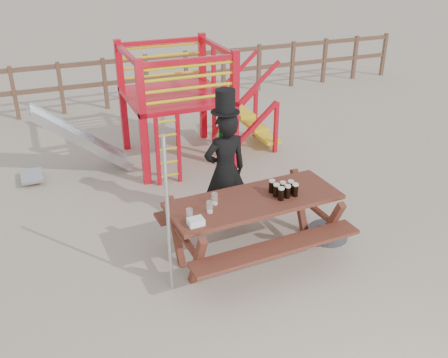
% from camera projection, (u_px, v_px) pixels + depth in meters
% --- Properties ---
extents(ground, '(60.00, 60.00, 0.00)m').
position_uv_depth(ground, '(249.00, 268.00, 6.34)').
color(ground, tan).
rests_on(ground, ground).
extents(back_fence, '(15.09, 0.09, 1.20)m').
position_uv_depth(back_fence, '(126.00, 76.00, 11.79)').
color(back_fence, brown).
rests_on(back_fence, ground).
extents(playground_fort, '(4.71, 1.84, 2.10)m').
position_uv_depth(playground_fort, '(172.00, 104.00, 8.86)').
color(playground_fort, red).
rests_on(playground_fort, ground).
extents(picnic_table, '(2.26, 1.62, 0.85)m').
position_uv_depth(picnic_table, '(254.00, 220.00, 6.35)').
color(picnic_table, maroon).
rests_on(picnic_table, ground).
extents(man_with_hat, '(0.64, 0.44, 2.02)m').
position_uv_depth(man_with_hat, '(225.00, 168.00, 6.87)').
color(man_with_hat, black).
rests_on(man_with_hat, ground).
extents(metal_pole, '(0.04, 0.04, 1.98)m').
position_uv_depth(metal_pole, '(168.00, 217.00, 5.53)').
color(metal_pole, '#B2B2B7').
rests_on(metal_pole, ground).
extents(parasol_base, '(0.55, 0.55, 0.23)m').
position_uv_depth(parasol_base, '(328.00, 233.00, 6.94)').
color(parasol_base, '#343439').
rests_on(parasol_base, ground).
extents(paper_bag, '(0.18, 0.15, 0.08)m').
position_uv_depth(paper_bag, '(196.00, 222.00, 5.64)').
color(paper_bag, white).
rests_on(paper_bag, picnic_table).
extents(stout_pints, '(0.30, 0.30, 0.17)m').
position_uv_depth(stout_pints, '(284.00, 189.00, 6.24)').
color(stout_pints, black).
rests_on(stout_pints, picnic_table).
extents(empty_glasses, '(0.48, 0.32, 0.15)m').
position_uv_depth(empty_glasses, '(205.00, 207.00, 5.88)').
color(empty_glasses, silver).
rests_on(empty_glasses, picnic_table).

